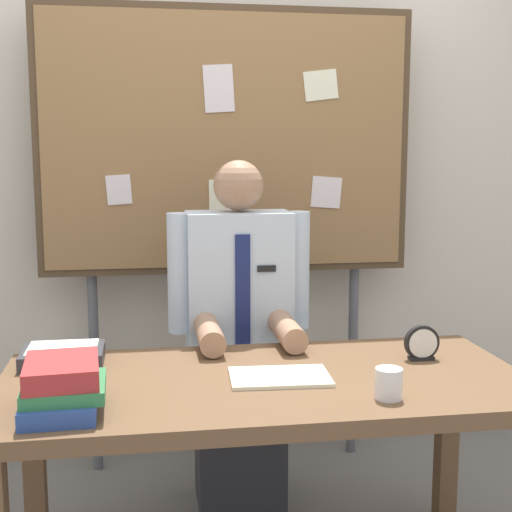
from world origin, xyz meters
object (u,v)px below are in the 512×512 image
bulletin_board (227,147)px  desk_clock (422,344)px  open_notebook (280,377)px  book_stack (62,387)px  desk (265,405)px  person (239,350)px  coffee_mug (389,384)px  paper_tray (63,355)px

bulletin_board → desk_clock: 1.22m
open_notebook → bulletin_board: bearing=92.3°
book_stack → open_notebook: 0.65m
desk → person: 0.60m
open_notebook → coffee_mug: 0.35m
open_notebook → desk_clock: 0.52m
bulletin_board → desk_clock: bearing=-58.3°
coffee_mug → book_stack: bearing=177.5°
coffee_mug → person: bearing=110.2°
bulletin_board → open_notebook: size_ratio=6.65×
desk_clock → bulletin_board: bearing=121.7°
person → coffee_mug: bearing=-69.8°
desk_clock → paper_tray: size_ratio=0.45×
desk → open_notebook: 0.11m
coffee_mug → desk: bearing=142.6°
person → book_stack: 1.00m
person → book_stack: person is taller
desk → coffee_mug: size_ratio=18.49×
desk → open_notebook: open_notebook is taller
person → book_stack: size_ratio=5.01×
book_stack → open_notebook: (0.62, 0.18, -0.06)m
bulletin_board → book_stack: size_ratio=7.32×
book_stack → paper_tray: book_stack is taller
open_notebook → coffee_mug: bearing=-38.9°
book_stack → open_notebook: book_stack is taller
person → paper_tray: 0.73m
person → open_notebook: (0.04, -0.62, 0.09)m
desk → desk_clock: (0.54, 0.10, 0.14)m
coffee_mug → bulletin_board: bearing=104.3°
desk → book_stack: size_ratio=5.87×
book_stack → desk_clock: book_stack is taller
book_stack → desk_clock: size_ratio=2.34×
bulletin_board → book_stack: bulletin_board is taller
book_stack → coffee_mug: 0.89m
person → bulletin_board: bulletin_board is taller
desk → bulletin_board: 1.26m
desk → book_stack: book_stack is taller
desk → bulletin_board: (0.00, 0.98, 0.79)m
desk_clock → book_stack: bearing=-165.1°
open_notebook → desk_clock: size_ratio=2.58×
bulletin_board → open_notebook: 1.22m
bulletin_board → desk_clock: bulletin_board is taller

